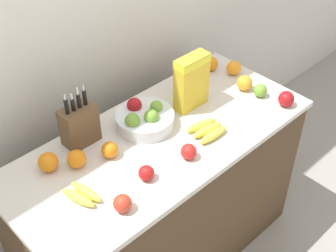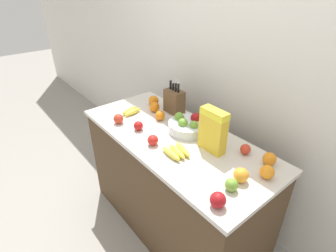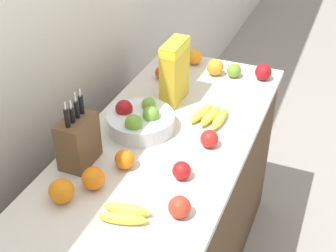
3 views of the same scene
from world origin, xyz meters
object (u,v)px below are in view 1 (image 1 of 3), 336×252
apple_front (146,173)px  orange_by_cereal (110,150)px  orange_near_bowl (211,64)px  orange_front_center (234,68)px  orange_front_left (77,159)px  apple_rear (122,203)px  apple_rightmost (286,99)px  cereal_box (192,80)px  banana_bunch_right (207,130)px  knife_block (79,125)px  apple_middle (189,151)px  banana_bunch_left (82,195)px  fruit_bowl (144,118)px  orange_back_center (48,162)px  apple_by_knife_block (260,90)px  apple_near_bananas (194,77)px  orange_mid_right (245,83)px

apple_front → orange_by_cereal: orange_by_cereal is taller
orange_near_bowl → orange_front_center: 0.13m
orange_front_left → orange_near_bowl: bearing=6.7°
orange_front_center → apple_rear: bearing=-162.8°
apple_rear → orange_front_left: (0.01, 0.33, 0.00)m
apple_rightmost → orange_front_left: bearing=160.1°
orange_by_cereal → apple_rear: bearing=-119.3°
apple_rear → cereal_box: bearing=23.0°
banana_bunch_right → knife_block: bearing=141.6°
orange_by_cereal → cereal_box: bearing=1.3°
apple_middle → apple_rightmost: apple_rightmost is taller
banana_bunch_left → cereal_box: bearing=9.7°
fruit_bowl → apple_middle: bearing=-91.3°
apple_rightmost → orange_back_center: 1.20m
apple_middle → apple_rightmost: (0.63, -0.07, 0.00)m
orange_by_cereal → orange_back_center: size_ratio=0.86×
cereal_box → apple_rear: size_ratio=3.79×
cereal_box → fruit_bowl: cereal_box is taller
banana_bunch_left → apple_by_knife_block: size_ratio=2.47×
cereal_box → apple_rear: (-0.68, -0.29, -0.12)m
apple_near_bananas → apple_front: 0.76m
apple_front → orange_back_center: bearing=128.7°
banana_bunch_right → orange_front_center: bearing=27.0°
orange_mid_right → knife_block: bearing=163.5°
apple_by_knife_block → apple_front: bearing=-177.5°
fruit_bowl → apple_rear: 0.53m
apple_by_knife_block → orange_near_bowl: size_ratio=0.89×
knife_block → apple_rightmost: 1.03m
fruit_bowl → orange_near_bowl: fruit_bowl is taller
cereal_box → orange_back_center: bearing=173.3°
banana_bunch_right → orange_front_center: (0.48, 0.24, 0.02)m
apple_middle → orange_near_bowl: (0.60, 0.41, 0.00)m
knife_block → apple_rightmost: bearing=-28.3°
apple_rear → banana_bunch_left: bearing=116.6°
cereal_box → fruit_bowl: 0.30m
fruit_bowl → orange_by_cereal: fruit_bowl is taller
apple_rear → apple_near_bananas: bearing=26.5°
knife_block → banana_bunch_right: size_ratio=1.59×
apple_by_knife_block → orange_near_bowl: orange_near_bowl is taller
apple_near_bananas → orange_mid_right: orange_mid_right is taller
knife_block → orange_mid_right: size_ratio=3.54×
fruit_bowl → orange_near_bowl: (0.59, 0.11, -0.00)m
knife_block → apple_by_knife_block: size_ratio=4.15×
banana_bunch_right → orange_mid_right: 0.42m
banana_bunch_left → apple_near_bananas: (0.93, 0.26, 0.01)m
apple_front → orange_front_center: (0.88, 0.27, 0.01)m
apple_middle → orange_front_left: orange_front_left is taller
banana_bunch_left → apple_rear: size_ratio=2.31×
cereal_box → apple_front: cereal_box is taller
apple_middle → orange_front_center: bearing=24.3°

